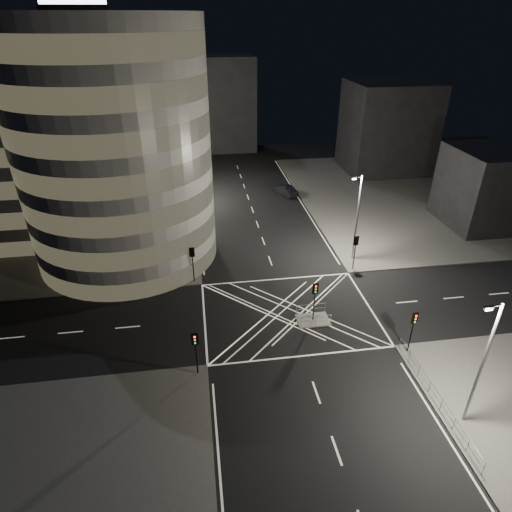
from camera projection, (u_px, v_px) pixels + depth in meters
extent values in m
plane|color=black|center=(288.00, 313.00, 40.90)|extent=(120.00, 120.00, 0.00)
cube|color=#494644|center=(48.00, 216.00, 60.43)|extent=(42.00, 42.00, 0.15)
cube|color=#494644|center=(432.00, 194.00, 67.77)|extent=(42.00, 42.00, 0.15)
cube|color=slate|center=(313.00, 320.00, 39.83)|extent=(3.00, 2.00, 0.15)
cylinder|color=#9B9892|center=(115.00, 149.00, 44.68)|extent=(20.00, 20.00, 25.00)
cube|color=#9B9892|center=(42.00, 130.00, 52.03)|extent=(20.00, 18.00, 25.00)
cube|color=black|center=(74.00, 7.00, 39.84)|extent=(6.40, 0.50, 0.50)
cube|color=#9B9892|center=(102.00, 112.00, 68.76)|extent=(24.00, 16.00, 22.00)
cube|color=black|center=(387.00, 127.00, 74.84)|extent=(14.00, 12.00, 15.00)
cube|color=black|center=(488.00, 187.00, 55.92)|extent=(10.00, 10.00, 10.00)
cube|color=black|center=(210.00, 105.00, 85.87)|extent=(18.00, 8.00, 18.00)
cylinder|color=black|center=(177.00, 259.00, 46.47)|extent=(0.32, 0.32, 3.16)
ellipsoid|color=black|center=(175.00, 235.00, 45.02)|extent=(4.93, 4.93, 5.67)
cylinder|color=black|center=(178.00, 234.00, 51.60)|extent=(0.32, 0.32, 3.26)
ellipsoid|color=black|center=(175.00, 211.00, 50.11)|extent=(5.07, 5.07, 5.83)
cylinder|color=black|center=(178.00, 213.00, 56.69)|extent=(0.32, 0.32, 3.59)
ellipsoid|color=black|center=(176.00, 192.00, 55.21)|extent=(4.32, 4.32, 4.97)
cylinder|color=black|center=(179.00, 195.00, 61.78)|extent=(0.32, 0.32, 3.86)
ellipsoid|color=black|center=(177.00, 174.00, 60.21)|extent=(4.53, 4.53, 5.21)
cylinder|color=black|center=(179.00, 184.00, 67.15)|extent=(0.32, 0.32, 3.03)
ellipsoid|color=black|center=(178.00, 168.00, 65.87)|extent=(3.95, 3.95, 4.54)
cylinder|color=black|center=(193.00, 269.00, 44.83)|extent=(0.12, 0.12, 3.00)
cube|color=black|center=(192.00, 252.00, 43.87)|extent=(0.28, 0.22, 0.90)
cube|color=black|center=(192.00, 252.00, 43.87)|extent=(0.55, 0.04, 1.10)
cylinder|color=black|center=(197.00, 358.00, 33.12)|extent=(0.12, 0.12, 3.00)
cube|color=black|center=(195.00, 339.00, 32.16)|extent=(0.28, 0.22, 0.90)
cube|color=black|center=(195.00, 339.00, 32.16)|extent=(0.55, 0.04, 1.10)
cylinder|color=black|center=(354.00, 256.00, 47.05)|extent=(0.12, 0.12, 3.00)
cube|color=black|center=(356.00, 241.00, 46.09)|extent=(0.28, 0.22, 0.90)
cube|color=black|center=(356.00, 241.00, 46.09)|extent=(0.55, 0.04, 1.10)
cylinder|color=black|center=(411.00, 337.00, 35.35)|extent=(0.12, 0.12, 3.00)
cube|color=black|center=(415.00, 318.00, 34.39)|extent=(0.28, 0.22, 0.90)
cube|color=black|center=(415.00, 318.00, 34.39)|extent=(0.55, 0.04, 1.10)
cylinder|color=black|center=(314.00, 306.00, 39.05)|extent=(0.12, 0.12, 3.00)
cube|color=black|center=(315.00, 288.00, 38.09)|extent=(0.28, 0.22, 0.90)
cube|color=black|center=(315.00, 288.00, 38.09)|extent=(0.55, 0.04, 1.10)
cylinder|color=slate|center=(184.00, 218.00, 47.49)|extent=(0.20, 0.20, 10.00)
cylinder|color=slate|center=(184.00, 176.00, 45.15)|extent=(0.90, 0.10, 0.10)
cube|color=slate|center=(189.00, 177.00, 45.26)|extent=(0.50, 0.25, 0.18)
cube|color=white|center=(189.00, 178.00, 45.31)|extent=(0.42, 0.20, 0.05)
cylinder|color=slate|center=(184.00, 168.00, 62.98)|extent=(0.20, 0.20, 10.00)
cylinder|color=slate|center=(184.00, 135.00, 60.64)|extent=(0.90, 0.10, 0.10)
cube|color=slate|center=(187.00, 135.00, 60.75)|extent=(0.50, 0.25, 0.18)
cube|color=white|center=(187.00, 136.00, 60.80)|extent=(0.42, 0.20, 0.05)
cylinder|color=slate|center=(357.00, 219.00, 47.31)|extent=(0.20, 0.20, 10.00)
cylinder|color=slate|center=(358.00, 177.00, 44.86)|extent=(0.90, 0.10, 0.10)
cube|color=slate|center=(354.00, 178.00, 44.85)|extent=(0.50, 0.25, 0.18)
cube|color=white|center=(354.00, 179.00, 44.90)|extent=(0.42, 0.20, 0.05)
cylinder|color=slate|center=(482.00, 366.00, 27.52)|extent=(0.20, 0.20, 10.00)
cylinder|color=slate|center=(496.00, 306.00, 25.07)|extent=(0.90, 0.10, 0.10)
cube|color=slate|center=(488.00, 308.00, 25.06)|extent=(0.50, 0.25, 0.18)
cube|color=white|center=(488.00, 309.00, 25.11)|extent=(0.42, 0.20, 0.05)
cube|color=slate|center=(435.00, 395.00, 31.15)|extent=(0.06, 11.70, 1.10)
cube|color=slate|center=(316.00, 321.00, 38.75)|extent=(2.80, 0.06, 1.10)
cube|color=slate|center=(311.00, 309.00, 40.29)|extent=(2.80, 0.06, 1.10)
imported|color=black|center=(285.00, 190.00, 67.26)|extent=(3.47, 4.99, 1.56)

